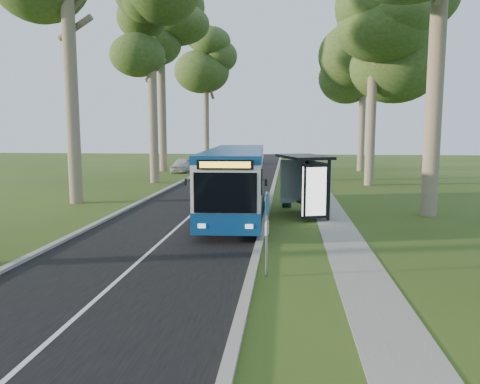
# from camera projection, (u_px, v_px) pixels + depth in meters

# --- Properties ---
(ground) EXTENTS (120.00, 120.00, 0.00)m
(ground) POSITION_uv_depth(u_px,v_px,m) (260.00, 242.00, 16.60)
(ground) COLOR #2E4916
(ground) RESTS_ON ground
(road) EXTENTS (7.00, 100.00, 0.02)m
(road) POSITION_uv_depth(u_px,v_px,m) (209.00, 199.00, 26.81)
(road) COLOR black
(road) RESTS_ON ground
(kerb_east) EXTENTS (0.25, 100.00, 0.12)m
(kerb_east) POSITION_uv_depth(u_px,v_px,m) (270.00, 199.00, 26.46)
(kerb_east) COLOR #9E9B93
(kerb_east) RESTS_ON ground
(kerb_west) EXTENTS (0.25, 100.00, 0.12)m
(kerb_west) POSITION_uv_depth(u_px,v_px,m) (150.00, 197.00, 27.16)
(kerb_west) COLOR #9E9B93
(kerb_west) RESTS_ON ground
(centre_line) EXTENTS (0.12, 100.00, 0.00)m
(centre_line) POSITION_uv_depth(u_px,v_px,m) (209.00, 199.00, 26.81)
(centre_line) COLOR white
(centre_line) RESTS_ON road
(footpath) EXTENTS (1.50, 100.00, 0.02)m
(footpath) POSITION_uv_depth(u_px,v_px,m) (324.00, 201.00, 26.17)
(footpath) COLOR gray
(footpath) RESTS_ON ground
(bus) EXTENTS (2.97, 11.75, 3.09)m
(bus) POSITION_uv_depth(u_px,v_px,m) (236.00, 181.00, 21.71)
(bus) COLOR white
(bus) RESTS_ON ground
(bus_stop_sign) EXTENTS (0.11, 0.33, 2.33)m
(bus_stop_sign) POSITION_uv_depth(u_px,v_px,m) (267.00, 224.00, 12.56)
(bus_stop_sign) COLOR gray
(bus_stop_sign) RESTS_ON ground
(bus_shelter) EXTENTS (2.70, 3.66, 2.81)m
(bus_shelter) POSITION_uv_depth(u_px,v_px,m) (307.00, 174.00, 21.01)
(bus_shelter) COLOR black
(bus_shelter) RESTS_ON ground
(litter_bin) EXTENTS (0.52, 0.52, 0.91)m
(litter_bin) POSITION_uv_depth(u_px,v_px,m) (287.00, 198.00, 24.05)
(litter_bin) COLOR black
(litter_bin) RESTS_ON ground
(car_white) EXTENTS (1.76, 4.04, 1.35)m
(car_white) POSITION_uv_depth(u_px,v_px,m) (183.00, 165.00, 43.98)
(car_white) COLOR silver
(car_white) RESTS_ON ground
(car_silver) EXTENTS (3.04, 5.00, 1.56)m
(car_silver) POSITION_uv_depth(u_px,v_px,m) (209.00, 158.00, 52.73)
(car_silver) COLOR #B3B7BB
(car_silver) RESTS_ON ground
(tree_west_c) EXTENTS (5.20, 5.20, 14.59)m
(tree_west_c) POSITION_uv_depth(u_px,v_px,m) (151.00, 34.00, 33.82)
(tree_west_c) COLOR #7A6B56
(tree_west_c) RESTS_ON ground
(tree_west_d) EXTENTS (5.20, 5.20, 17.76)m
(tree_west_d) POSITION_uv_depth(u_px,v_px,m) (161.00, 31.00, 43.57)
(tree_west_d) COLOR #7A6B56
(tree_west_d) RESTS_ON ground
(tree_west_e) EXTENTS (5.20, 5.20, 14.64)m
(tree_west_e) POSITION_uv_depth(u_px,v_px,m) (206.00, 69.00, 53.48)
(tree_west_e) COLOR #7A6B56
(tree_west_e) RESTS_ON ground
(tree_east_c) EXTENTS (5.20, 5.20, 14.74)m
(tree_east_c) POSITION_uv_depth(u_px,v_px,m) (374.00, 28.00, 32.23)
(tree_east_c) COLOR #7A6B56
(tree_east_c) RESTS_ON ground
(tree_east_d) EXTENTS (5.20, 5.20, 13.80)m
(tree_east_d) POSITION_uv_depth(u_px,v_px,m) (364.00, 63.00, 44.03)
(tree_east_d) COLOR #7A6B56
(tree_east_d) RESTS_ON ground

